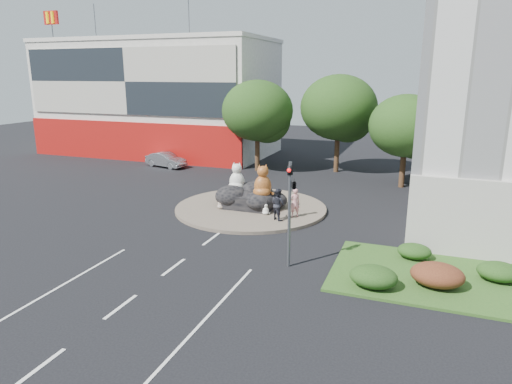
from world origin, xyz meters
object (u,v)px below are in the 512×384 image
at_px(parked_car, 166,160).
at_px(kitten_white, 266,209).
at_px(cat_tabby, 263,181).
at_px(kitten_calico, 221,202).
at_px(pedestrian_pink, 295,203).
at_px(cat_white, 237,177).
at_px(pedestrian_dark, 278,204).
at_px(litter_bin, 368,278).

bearing_deg(parked_car, kitten_white, -115.90).
bearing_deg(cat_tabby, parked_car, 108.33).
distance_m(kitten_calico, pedestrian_pink, 5.01).
bearing_deg(parked_car, pedestrian_pink, -112.13).
bearing_deg(cat_white, kitten_calico, -118.16).
height_order(cat_white, parked_car, cat_white).
bearing_deg(pedestrian_dark, cat_tabby, -11.05).
xyz_separation_m(kitten_white, parked_car, (-14.33, 11.67, 0.13)).
xyz_separation_m(cat_white, parked_car, (-11.69, 10.02, -1.37)).
distance_m(pedestrian_pink, litter_bin, 9.64).
bearing_deg(pedestrian_dark, parked_car, -5.88).
xyz_separation_m(cat_white, pedestrian_pink, (4.46, -1.46, -0.98)).
height_order(cat_white, litter_bin, cat_white).
relative_size(kitten_calico, kitten_white, 1.17).
height_order(pedestrian_pink, parked_car, pedestrian_pink).
bearing_deg(kitten_white, cat_white, 111.66).
xyz_separation_m(kitten_calico, pedestrian_pink, (4.99, 0.02, 0.46)).
relative_size(cat_tabby, litter_bin, 3.04).
height_order(kitten_white, pedestrian_pink, pedestrian_pink).
distance_m(cat_tabby, kitten_calico, 3.15).
xyz_separation_m(cat_tabby, kitten_calico, (-2.69, -0.58, -1.53)).
xyz_separation_m(kitten_calico, kitten_white, (3.17, -0.18, -0.06)).
bearing_deg(kitten_calico, pedestrian_dark, 7.03).
bearing_deg(cat_tabby, cat_white, 124.11).
height_order(kitten_white, litter_bin, kitten_white).
xyz_separation_m(pedestrian_dark, parked_car, (-15.35, 12.36, -0.46)).
height_order(cat_tabby, pedestrian_pink, cat_tabby).
relative_size(pedestrian_dark, parked_car, 0.45).
bearing_deg(cat_tabby, pedestrian_pink, -47.20).
bearing_deg(litter_bin, parked_car, 138.06).
bearing_deg(litter_bin, cat_tabby, 132.35).
xyz_separation_m(kitten_calico, parked_car, (-11.16, 11.49, 0.07)).
xyz_separation_m(kitten_white, pedestrian_pink, (1.82, 0.19, 0.52)).
relative_size(pedestrian_pink, pedestrian_dark, 0.93).
bearing_deg(litter_bin, kitten_calico, 142.82).
bearing_deg(kitten_calico, kitten_white, 15.58).
relative_size(kitten_calico, pedestrian_pink, 0.49).
bearing_deg(litter_bin, pedestrian_dark, 131.54).
height_order(pedestrian_dark, litter_bin, pedestrian_dark).
bearing_deg(cat_white, litter_bin, -52.03).
relative_size(pedestrian_dark, litter_bin, 2.73).
bearing_deg(kitten_white, litter_bin, -83.15).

